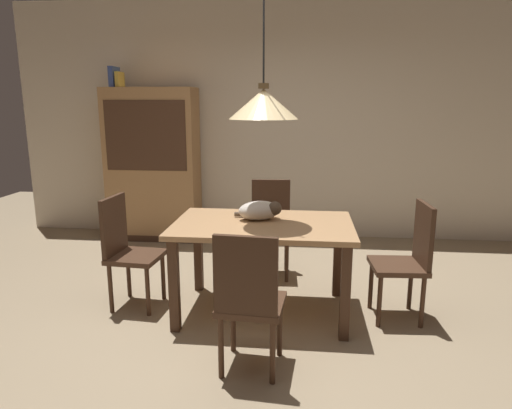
# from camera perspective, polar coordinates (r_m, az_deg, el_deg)

# --- Properties ---
(ground) EXTENTS (10.00, 10.00, 0.00)m
(ground) POSITION_cam_1_polar(r_m,az_deg,el_deg) (3.52, -1.85, -15.63)
(ground) COLOR #998466
(back_wall) EXTENTS (6.40, 0.10, 2.90)m
(back_wall) POSITION_cam_1_polar(r_m,az_deg,el_deg) (5.74, 1.71, 10.43)
(back_wall) COLOR beige
(back_wall) RESTS_ON ground
(dining_table) EXTENTS (1.40, 0.90, 0.75)m
(dining_table) POSITION_cam_1_polar(r_m,az_deg,el_deg) (3.59, 0.89, -3.85)
(dining_table) COLOR tan
(dining_table) RESTS_ON ground
(chair_far_back) EXTENTS (0.42, 0.42, 0.93)m
(chair_far_back) POSITION_cam_1_polar(r_m,az_deg,el_deg) (4.47, 1.84, -2.37)
(chair_far_back) COLOR #472D1E
(chair_far_back) RESTS_ON ground
(chair_left_side) EXTENTS (0.43, 0.43, 0.93)m
(chair_left_side) POSITION_cam_1_polar(r_m,az_deg,el_deg) (3.90, -15.92, -5.13)
(chair_left_side) COLOR #472D1E
(chair_left_side) RESTS_ON ground
(chair_near_front) EXTENTS (0.43, 0.43, 0.93)m
(chair_near_front) POSITION_cam_1_polar(r_m,az_deg,el_deg) (2.82, -0.88, -11.58)
(chair_near_front) COLOR #472D1E
(chair_near_front) RESTS_ON ground
(chair_right_side) EXTENTS (0.42, 0.42, 0.93)m
(chair_right_side) POSITION_cam_1_polar(r_m,az_deg,el_deg) (3.72, 18.59, -6.18)
(chair_right_side) COLOR #472D1E
(chair_right_side) RESTS_ON ground
(cat_sleeping) EXTENTS (0.41, 0.33, 0.16)m
(cat_sleeping) POSITION_cam_1_polar(r_m,az_deg,el_deg) (3.64, 0.58, -0.73)
(cat_sleeping) COLOR beige
(cat_sleeping) RESTS_ON dining_table
(pendant_lamp) EXTENTS (0.52, 0.52, 1.30)m
(pendant_lamp) POSITION_cam_1_polar(r_m,az_deg,el_deg) (3.44, 0.95, 12.54)
(pendant_lamp) COLOR beige
(hutch_bookcase) EXTENTS (1.12, 0.45, 1.85)m
(hutch_bookcase) POSITION_cam_1_polar(r_m,az_deg,el_deg) (5.75, -12.78, 4.52)
(hutch_bookcase) COLOR #A87A4C
(hutch_bookcase) RESTS_ON ground
(book_blue_wide) EXTENTS (0.06, 0.24, 0.24)m
(book_blue_wide) POSITION_cam_1_polar(r_m,az_deg,el_deg) (5.86, -17.36, 15.02)
(book_blue_wide) COLOR #384C93
(book_blue_wide) RESTS_ON hutch_bookcase
(book_yellow_short) EXTENTS (0.04, 0.20, 0.18)m
(book_yellow_short) POSITION_cam_1_polar(r_m,az_deg,el_deg) (5.83, -16.73, 14.77)
(book_yellow_short) COLOR gold
(book_yellow_short) RESTS_ON hutch_bookcase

